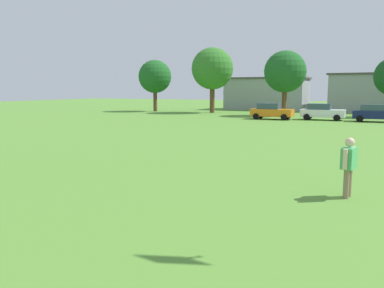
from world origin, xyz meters
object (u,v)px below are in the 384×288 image
adult_bystander (349,162)px  tree_left (212,69)px  tree_right (285,72)px  parked_car_white_1 (322,112)px  tree_far_left (155,77)px  parked_car_navy_2 (376,113)px  parked_car_orange_0 (271,111)px

adult_bystander → tree_left: 41.89m
tree_right → parked_car_white_1: bearing=-42.5°
tree_far_left → tree_left: tree_left is taller
tree_right → parked_car_navy_2: bearing=-25.5°
parked_car_white_1 → parked_car_orange_0: bearing=-164.5°
parked_car_orange_0 → parked_car_white_1: (4.92, 1.37, 0.00)m
tree_right → adult_bystander: bearing=-74.3°
adult_bystander → tree_far_left: 46.22m
parked_car_orange_0 → tree_left: tree_left is taller
adult_bystander → parked_car_navy_2: (0.24, 29.88, -0.19)m
parked_car_white_1 → tree_left: tree_left is taller
adult_bystander → tree_far_left: (-28.45, 36.23, 3.83)m
adult_bystander → tree_right: tree_right is taller
parked_car_navy_2 → tree_right: (-9.97, 4.74, 4.29)m
parked_car_navy_2 → tree_right: size_ratio=0.56×
parked_car_navy_2 → tree_left: size_ratio=0.50×
parked_car_orange_0 → parked_car_white_1: 5.11m
adult_bystander → tree_left: (-19.80, 36.60, 4.76)m
adult_bystander → parked_car_white_1: size_ratio=0.41×
tree_left → tree_right: size_ratio=1.13×
parked_car_orange_0 → tree_right: 7.27m
parked_car_navy_2 → parked_car_orange_0: bearing=-173.5°
parked_car_white_1 → tree_left: size_ratio=0.50×
adult_bystander → tree_far_left: bearing=-129.7°
adult_bystander → tree_right: 36.20m
parked_car_white_1 → tree_far_left: tree_far_left is taller
tree_far_left → tree_right: (18.72, -1.61, 0.27)m
parked_car_navy_2 → parked_car_white_1: bearing=177.4°
parked_car_navy_2 → tree_right: 11.84m
parked_car_orange_0 → tree_left: 13.70m
parked_car_orange_0 → tree_left: size_ratio=0.50×
adult_bystander → parked_car_white_1: bearing=-158.7°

